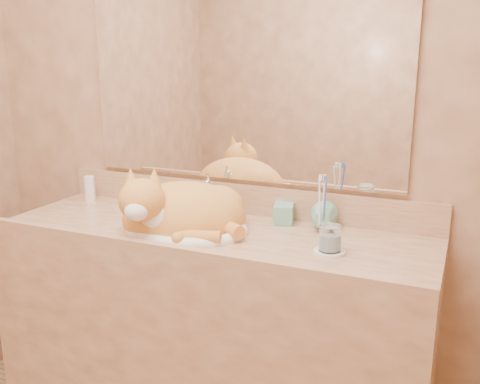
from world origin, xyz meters
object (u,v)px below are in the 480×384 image
at_px(sink_basin, 185,211).
at_px(cat, 179,209).
at_px(vanity_counter, 212,337).
at_px(water_glass, 330,238).
at_px(soap_dispenser, 283,205).
at_px(toothbrush_cup, 321,222).

xyz_separation_m(sink_basin, cat, (-0.02, -0.02, 0.01)).
relative_size(vanity_counter, sink_basin, 3.49).
bearing_deg(water_glass, vanity_counter, 173.80).
height_order(vanity_counter, water_glass, water_glass).
xyz_separation_m(cat, water_glass, (0.56, -0.01, -0.03)).
relative_size(soap_dispenser, water_glass, 1.92).
distance_m(toothbrush_cup, water_glass, 0.19).
bearing_deg(toothbrush_cup, water_glass, -66.89).
distance_m(soap_dispenser, toothbrush_cup, 0.16).
height_order(sink_basin, water_glass, sink_basin).
bearing_deg(soap_dispenser, toothbrush_cup, -26.24).
bearing_deg(soap_dispenser, cat, -163.53).
height_order(vanity_counter, soap_dispenser, soap_dispenser).
relative_size(sink_basin, cat, 1.00).
xyz_separation_m(vanity_counter, water_glass, (0.45, -0.05, 0.48)).
xyz_separation_m(vanity_counter, soap_dispenser, (0.22, 0.16, 0.51)).
height_order(vanity_counter, toothbrush_cup, toothbrush_cup).
bearing_deg(sink_basin, vanity_counter, 10.74).
relative_size(toothbrush_cup, water_glass, 1.21).
relative_size(cat, water_glass, 5.44).
distance_m(vanity_counter, soap_dispenser, 0.58).
bearing_deg(water_glass, cat, 178.55).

